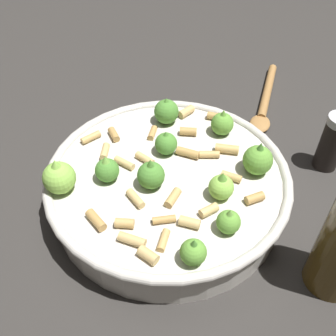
% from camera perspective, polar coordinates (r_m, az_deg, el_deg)
% --- Properties ---
extents(ground_plane, '(2.40, 2.40, 0.00)m').
position_cam_1_polar(ground_plane, '(0.56, -0.00, -4.74)').
color(ground_plane, '#2D2B28').
extents(cooking_pan, '(0.34, 0.34, 0.11)m').
position_cam_1_polar(cooking_pan, '(0.54, 0.02, -2.21)').
color(cooking_pan, beige).
rests_on(cooking_pan, ground).
extents(pepper_shaker, '(0.04, 0.04, 0.10)m').
position_cam_1_polar(pepper_shaker, '(0.64, 23.21, 3.76)').
color(pepper_shaker, black).
rests_on(pepper_shaker, ground).
extents(wooden_spoon, '(0.20, 0.15, 0.02)m').
position_cam_1_polar(wooden_spoon, '(0.76, 14.32, 9.74)').
color(wooden_spoon, '#9E703D').
rests_on(wooden_spoon, ground).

